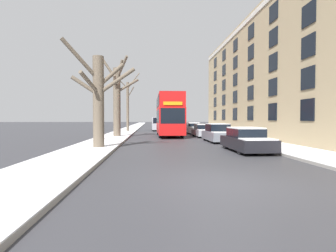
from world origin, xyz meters
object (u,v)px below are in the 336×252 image
pedestrian_left_sidewalk (99,130)px  parked_car_3 (193,128)px  parked_car_0 (246,140)px  oncoming_van (158,123)px  parked_car_4 (187,127)px  bare_tree_left_1 (117,98)px  bare_tree_left_0 (98,98)px  bare_tree_left_2 (128,105)px  double_decker_bus (169,113)px  parked_car_1 (218,133)px  parked_car_2 (203,131)px

pedestrian_left_sidewalk → parked_car_3: bearing=28.8°
parked_car_0 → oncoming_van: 27.68m
parked_car_0 → parked_car_4: (0.00, 24.30, -0.04)m
bare_tree_left_1 → oncoming_van: (4.69, 15.21, -2.84)m
bare_tree_left_0 → oncoming_van: (4.54, 25.82, -2.02)m
bare_tree_left_0 → parked_car_0: size_ratio=1.45×
oncoming_van → pedestrian_left_sidewalk: size_ratio=3.40×
bare_tree_left_1 → bare_tree_left_2: (0.12, 11.34, -0.06)m
bare_tree_left_1 → bare_tree_left_2: 11.34m
double_decker_bus → pedestrian_left_sidewalk: double_decker_bus is taller
parked_car_4 → oncoming_van: (-4.27, 3.04, 0.58)m
bare_tree_left_1 → parked_car_1: (8.96, -5.68, -3.34)m
bare_tree_left_2 → parked_car_3: (8.84, -4.44, -3.31)m
parked_car_0 → parked_car_4: bearing=90.0°
oncoming_van → parked_car_4: bearing=-35.5°
bare_tree_left_1 → parked_car_4: 15.49m
bare_tree_left_0 → parked_car_4: bare_tree_left_0 is taller
parked_car_3 → oncoming_van: (-4.27, 8.32, 0.53)m
bare_tree_left_2 → parked_car_1: 19.45m
bare_tree_left_2 → parked_car_2: bare_tree_left_2 is taller
parked_car_4 → bare_tree_left_0: bearing=-111.1°
bare_tree_left_0 → parked_car_2: size_ratio=1.45×
parked_car_2 → parked_car_0: bearing=-90.0°
oncoming_van → bare_tree_left_1: bearing=-107.1°
bare_tree_left_2 → parked_car_0: (8.84, -23.47, -3.32)m
bare_tree_left_2 → parked_car_2: (8.84, -10.94, -3.34)m
oncoming_van → parked_car_2: bearing=-73.9°
bare_tree_left_0 → parked_car_3: (8.81, 17.50, -2.55)m
parked_car_1 → parked_car_4: (0.00, 17.85, -0.08)m
bare_tree_left_0 → bare_tree_left_1: bare_tree_left_1 is taller
parked_car_4 → oncoming_van: oncoming_van is taller
parked_car_4 → parked_car_3: bearing=-90.0°
bare_tree_left_0 → parked_car_2: 14.33m
parked_car_1 → double_decker_bus: bearing=114.4°
double_decker_bus → parked_car_3: 6.27m
parked_car_1 → parked_car_2: (-0.00, 6.07, -0.06)m
parked_car_1 → parked_car_2: size_ratio=1.00×
parked_car_1 → parked_car_0: bearing=-90.0°
oncoming_van → pedestrian_left_sidewalk: (-5.71, -19.63, -0.26)m
bare_tree_left_1 → pedestrian_left_sidewalk: bare_tree_left_1 is taller
bare_tree_left_2 → pedestrian_left_sidewalk: 16.08m
parked_car_2 → double_decker_bus: bearing=154.7°
bare_tree_left_1 → oncoming_van: bare_tree_left_1 is taller
bare_tree_left_1 → parked_car_1: bearing=-32.4°
bare_tree_left_0 → parked_car_3: 19.76m
parked_car_1 → parked_car_3: size_ratio=0.99×
bare_tree_left_1 → parked_car_3: 11.79m
parked_car_0 → parked_car_3: (0.00, 19.03, 0.01)m
parked_car_1 → bare_tree_left_2: bearing=117.5°
bare_tree_left_2 → parked_car_3: bare_tree_left_2 is taller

